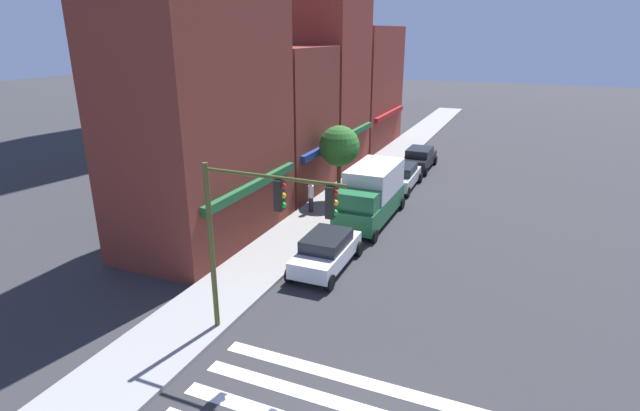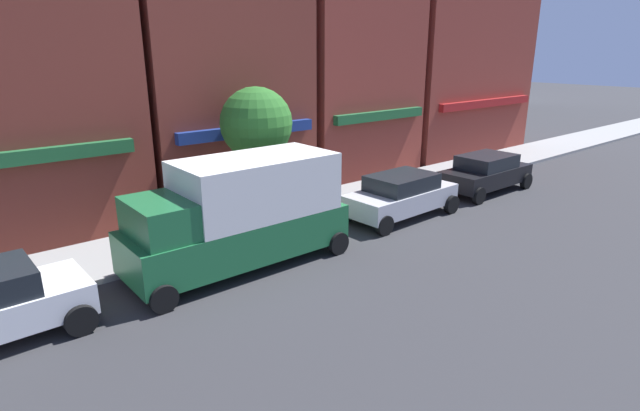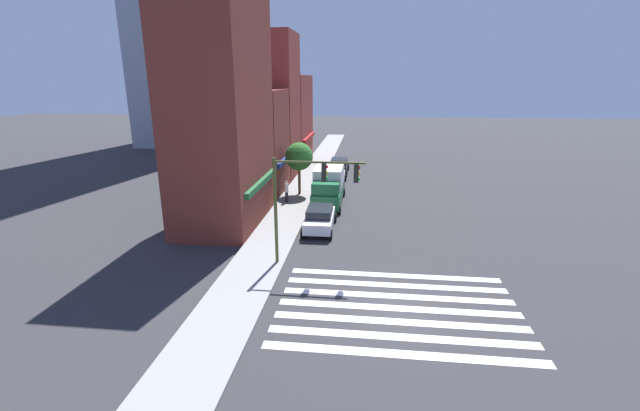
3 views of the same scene
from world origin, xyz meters
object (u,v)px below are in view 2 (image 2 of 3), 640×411
at_px(sedan_silver, 401,195).
at_px(pedestrian_white_shirt, 177,203).
at_px(sedan_black, 486,172).
at_px(street_tree, 256,124).
at_px(box_truck_green, 241,212).

relative_size(sedan_silver, pedestrian_white_shirt, 2.51).
bearing_deg(pedestrian_white_shirt, sedan_black, -132.14).
xyz_separation_m(sedan_silver, pedestrian_white_shirt, (-6.93, 3.43, 0.23)).
bearing_deg(sedan_black, pedestrian_white_shirt, 164.51).
bearing_deg(pedestrian_white_shirt, street_tree, -129.58).
height_order(sedan_silver, pedestrian_white_shirt, pedestrian_white_shirt).
distance_m(box_truck_green, street_tree, 4.13).
bearing_deg(pedestrian_white_shirt, sedan_silver, -142.86).
relative_size(box_truck_green, street_tree, 1.37).
relative_size(sedan_silver, sedan_black, 1.01).
distance_m(sedan_silver, pedestrian_white_shirt, 7.74).
relative_size(box_truck_green, sedan_silver, 1.39).
bearing_deg(sedan_silver, box_truck_green, 178.36).
bearing_deg(sedan_silver, pedestrian_white_shirt, 152.02).
xyz_separation_m(box_truck_green, sedan_silver, (6.60, 0.00, -0.75)).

